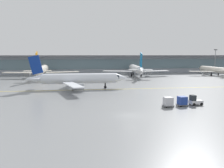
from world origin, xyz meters
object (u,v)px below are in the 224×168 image
Objects in this scene: cargo_dolly_lead at (182,101)px; gate_airplane_1 at (42,70)px; cargo_dolly_trailing at (168,102)px; apron_light_mast_1 at (215,60)px; baggage_tug at (195,101)px; taxiing_regional_jet at (78,79)px; gate_airplane_3 at (213,70)px; gate_airplane_2 at (136,69)px.

gate_airplane_1 is at bearing 114.36° from cargo_dolly_lead.
apron_light_mast_1 reaches higher than cargo_dolly_trailing.
baggage_tug is (38.11, -60.04, -2.49)m from gate_airplane_1.
cargo_dolly_lead and cargo_dolly_trailing have the same top height.
apron_light_mast_1 reaches higher than baggage_tug.
gate_airplane_1 is 15.08× the size of cargo_dolly_lead.
apron_light_mast_1 is (74.79, 48.73, 4.02)m from taxiing_regional_jet.
baggage_tug is (23.11, -25.89, -2.13)m from taxiing_regional_jet.
cargo_dolly_lead is at bearing -51.31° from taxiing_regional_jet.
cargo_dolly_trailing is (32.14, -60.66, -2.33)m from gate_airplane_1.
cargo_dolly_lead is at bearing -126.06° from apron_light_mast_1.
apron_light_mast_1 is (9.70, 14.31, 4.32)m from gate_airplane_3.
taxiing_regional_jet reaches higher than cargo_dolly_trailing.
gate_airplane_2 is 38.27m from gate_airplane_3.
gate_airplane_3 is 2.14× the size of apron_light_mast_1.
apron_light_mast_1 is at bearing 49.37° from baggage_tug.
cargo_dolly_lead is 92.86m from apron_light_mast_1.
taxiing_regional_jet is at bearing 116.97° from cargo_dolly_trailing.
gate_airplane_1 is at bearing 111.99° from cargo_dolly_trailing.
gate_airplane_2 is 49.81m from apron_light_mast_1.
apron_light_mast_1 is (51.68, 74.62, 6.15)m from baggage_tug.
cargo_dolly_lead is 3.11m from cargo_dolly_trailing.
taxiing_regional_jet is 2.38× the size of apron_light_mast_1.
gate_airplane_1 is 37.30m from taxiing_regional_jet.
gate_airplane_2 reaches higher than cargo_dolly_lead.
gate_airplane_2 is 61.79m from baggage_tug.
gate_airplane_1 is at bearing 114.70° from taxiing_regional_jet.
gate_airplane_3 is at bearing -86.25° from gate_airplane_2.
baggage_tug is 0.21× the size of apron_light_mast_1.
gate_airplane_1 is 91.03m from apron_light_mast_1.
gate_airplane_3 is at bearing 28.87° from taxiing_regional_jet.
cargo_dolly_trailing is (17.14, -26.51, -1.97)m from taxiing_regional_jet.
gate_airplane_2 reaches higher than baggage_tug.
baggage_tug is (-3.73, -61.63, -2.41)m from gate_airplane_2.
cargo_dolly_lead is at bearing -150.81° from gate_airplane_1.
taxiing_regional_jet is at bearing -146.91° from apron_light_mast_1.
cargo_dolly_lead is (-6.61, -61.93, -2.25)m from gate_airplane_2.
gate_airplane_1 is at bearing -170.78° from apron_light_mast_1.
taxiing_regional_jet is at bearing 148.82° from gate_airplane_2.
cargo_dolly_trailing is (-9.70, -62.25, -2.25)m from gate_airplane_2.
gate_airplane_2 is at bearing 80.61° from baggage_tug.
taxiing_regional_jet reaches higher than gate_airplane_3.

